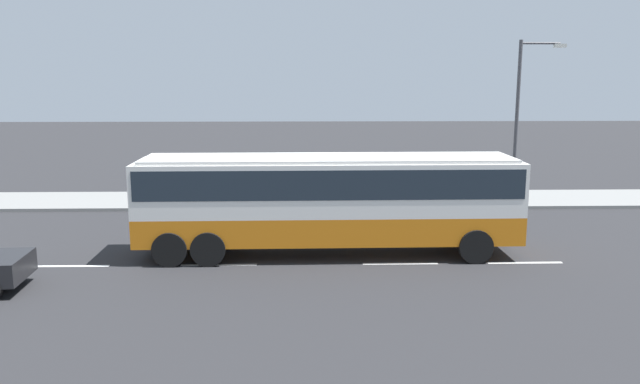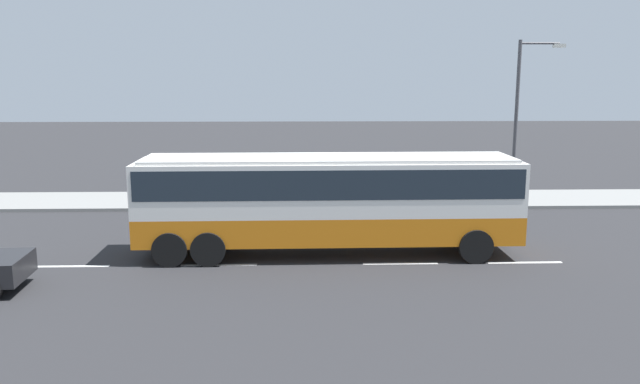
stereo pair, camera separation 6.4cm
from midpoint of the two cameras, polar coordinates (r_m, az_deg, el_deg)
The scene contains 6 objects.
ground_plane at distance 22.03m, azimuth 0.40°, elevation -5.02°, with size 120.00×120.00×0.00m, color #28282B.
sidewalk_curb at distance 29.80m, azimuth -0.09°, elevation -0.74°, with size 80.00×4.00×0.15m, color gray.
lane_centreline at distance 21.14m, azimuth 16.94°, elevation -6.17°, with size 47.87×0.16×0.01m.
coach_bus at distance 20.72m, azimuth 0.85°, elevation -0.19°, with size 12.52×2.79×3.30m.
pedestrian_near_curb at distance 28.44m, azimuth -5.04°, elevation 0.69°, with size 0.32×0.32×1.58m.
street_lamp at distance 29.21m, azimuth 17.92°, elevation 6.97°, with size 2.04×0.24×7.27m.
Camera 1 is at (-0.65, -21.20, 5.94)m, focal length 35.26 mm.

